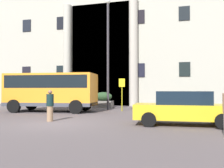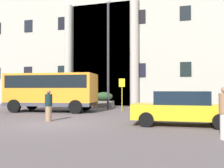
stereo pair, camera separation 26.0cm
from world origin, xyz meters
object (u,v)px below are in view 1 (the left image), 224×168
(hedge_planter_far_west, at_px, (32,98))
(parked_compact_extra, at_px, (183,108))
(hedge_planter_west, at_px, (103,100))
(lamppost_plaza_centre, at_px, (108,46))
(hedge_planter_east, at_px, (195,101))
(pedestrian_man_red_shirt, at_px, (50,106))
(bus_stop_sign, at_px, (122,91))
(orange_minibus, at_px, (52,89))

(hedge_planter_far_west, relative_size, parked_compact_extra, 0.35)
(hedge_planter_west, height_order, lamppost_plaza_centre, lamppost_plaza_centre)
(hedge_planter_east, xyz_separation_m, lamppost_plaza_centre, (-6.62, -2.48, 4.41))
(pedestrian_man_red_shirt, bearing_deg, hedge_planter_east, -145.95)
(bus_stop_sign, distance_m, hedge_planter_east, 6.34)
(hedge_planter_east, distance_m, parked_compact_extra, 9.57)
(pedestrian_man_red_shirt, bearing_deg, orange_minibus, -80.59)
(orange_minibus, bearing_deg, lamppost_plaza_centre, 30.57)
(hedge_planter_west, height_order, hedge_planter_east, hedge_planter_west)
(hedge_planter_east, xyz_separation_m, hedge_planter_far_west, (-15.01, 0.04, 0.12))
(pedestrian_man_red_shirt, height_order, lamppost_plaza_centre, lamppost_plaza_centre)
(hedge_planter_far_west, xyz_separation_m, pedestrian_man_red_shirt, (7.49, -9.90, 0.04))
(orange_minibus, relative_size, hedge_planter_west, 3.81)
(parked_compact_extra, relative_size, pedestrian_man_red_shirt, 2.78)
(hedge_planter_east, distance_m, pedestrian_man_red_shirt, 12.40)
(hedge_planter_west, distance_m, parked_compact_extra, 11.36)
(hedge_planter_east, relative_size, hedge_planter_far_west, 0.96)
(orange_minibus, distance_m, lamppost_plaza_centre, 5.50)
(hedge_planter_east, bearing_deg, lamppost_plaza_centre, -159.45)
(hedge_planter_west, xyz_separation_m, hedge_planter_far_west, (-7.29, 0.23, 0.08))
(hedge_planter_far_west, relative_size, lamppost_plaza_centre, 0.17)
(hedge_planter_west, relative_size, hedge_planter_east, 1.16)
(parked_compact_extra, distance_m, lamppost_plaza_centre, 9.85)
(orange_minibus, xyz_separation_m, bus_stop_sign, (4.77, 1.70, -0.13))
(orange_minibus, height_order, hedge_planter_west, orange_minibus)
(hedge_planter_west, distance_m, lamppost_plaza_centre, 5.06)
(hedge_planter_east, bearing_deg, parked_compact_extra, -97.17)
(orange_minibus, distance_m, hedge_planter_far_west, 7.14)
(hedge_planter_west, bearing_deg, bus_stop_sign, -52.71)
(orange_minibus, xyz_separation_m, pedestrian_man_red_shirt, (2.56, -4.81, -0.84))
(hedge_planter_far_west, relative_size, pedestrian_man_red_shirt, 0.98)
(bus_stop_sign, bearing_deg, lamppost_plaza_centre, 146.36)
(hedge_planter_east, xyz_separation_m, pedestrian_man_red_shirt, (-7.52, -9.86, 0.15))
(hedge_planter_west, height_order, parked_compact_extra, parked_compact_extra)
(bus_stop_sign, distance_m, hedge_planter_far_west, 10.31)
(hedge_planter_far_west, bearing_deg, hedge_planter_west, -1.81)
(hedge_planter_east, height_order, lamppost_plaza_centre, lamppost_plaza_centre)
(orange_minibus, xyz_separation_m, lamppost_plaza_centre, (3.46, 2.58, 3.42))
(bus_stop_sign, height_order, hedge_planter_far_west, bus_stop_sign)
(orange_minibus, height_order, bus_stop_sign, orange_minibus)
(lamppost_plaza_centre, bearing_deg, parked_compact_extra, -52.26)
(orange_minibus, bearing_deg, hedge_planter_east, 20.53)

